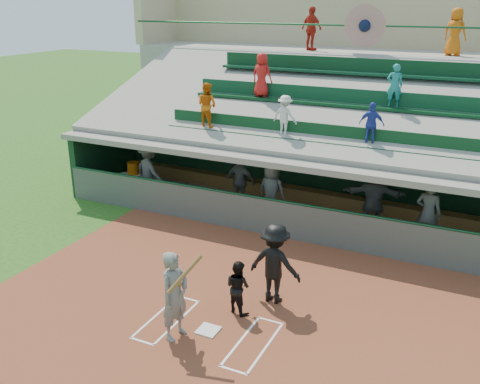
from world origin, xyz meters
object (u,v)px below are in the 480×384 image
at_px(batter_at_plate, 175,295).
at_px(water_cooler, 133,168).
at_px(home_plate, 208,330).
at_px(white_table, 133,183).
at_px(catcher, 238,287).

distance_m(batter_at_plate, water_cooler, 8.98).
relative_size(home_plate, water_cooler, 1.01).
bearing_deg(white_table, catcher, -15.92).
bearing_deg(catcher, home_plate, 93.48).
distance_m(home_plate, batter_at_plate, 1.14).
distance_m(batter_at_plate, white_table, 9.01).
bearing_deg(white_table, batter_at_plate, -25.70).
relative_size(home_plate, catcher, 0.35).
bearing_deg(batter_at_plate, home_plate, 41.38).
bearing_deg(batter_at_plate, white_table, 131.81).
height_order(catcher, water_cooler, catcher).
bearing_deg(home_plate, batter_at_plate, -138.62).
relative_size(catcher, white_table, 1.60).
height_order(home_plate, water_cooler, water_cooler).
bearing_deg(water_cooler, white_table, -152.62).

